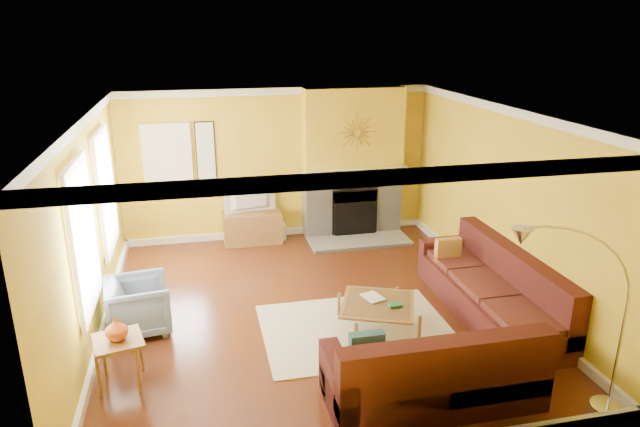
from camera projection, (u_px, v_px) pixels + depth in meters
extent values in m
cube|color=#602B14|center=(312.00, 309.00, 7.89)|extent=(5.50, 6.00, 0.02)
cube|color=white|center=(311.00, 112.00, 7.03)|extent=(5.50, 6.00, 0.02)
cube|color=gold|center=(277.00, 164.00, 10.25)|extent=(5.50, 0.02, 2.70)
cube|color=gold|center=(386.00, 331.00, 4.67)|extent=(5.50, 0.02, 2.70)
cube|color=gold|center=(88.00, 232.00, 6.89)|extent=(0.02, 6.00, 2.70)
cube|color=gold|center=(503.00, 203.00, 8.03)|extent=(0.02, 6.00, 2.70)
cube|color=white|center=(104.00, 191.00, 8.06)|extent=(0.06, 1.22, 1.72)
cube|color=white|center=(82.00, 237.00, 6.30)|extent=(0.06, 1.22, 1.72)
cube|color=white|center=(167.00, 159.00, 9.75)|extent=(0.82, 0.06, 1.22)
cube|color=white|center=(206.00, 154.00, 9.87)|extent=(0.34, 0.04, 1.14)
cube|color=white|center=(356.00, 171.00, 10.14)|extent=(1.92, 0.22, 0.08)
cube|color=gray|center=(360.00, 241.00, 10.24)|extent=(1.80, 0.70, 0.06)
cube|color=beige|center=(356.00, 329.00, 7.34)|extent=(2.40, 1.80, 0.02)
cube|color=olive|center=(253.00, 228.00, 10.20)|extent=(1.02, 0.46, 0.56)
imported|color=black|center=(251.00, 198.00, 10.03)|extent=(0.93, 0.27, 0.53)
cube|color=white|center=(277.00, 231.00, 10.42)|extent=(0.30, 0.30, 0.30)
imported|color=slate|center=(138.00, 306.00, 7.21)|extent=(0.86, 0.84, 0.70)
imported|color=#D8591E|center=(116.00, 329.00, 6.03)|extent=(0.30, 0.30, 0.25)
imported|color=white|center=(366.00, 299.00, 7.33)|extent=(0.30, 0.35, 0.03)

